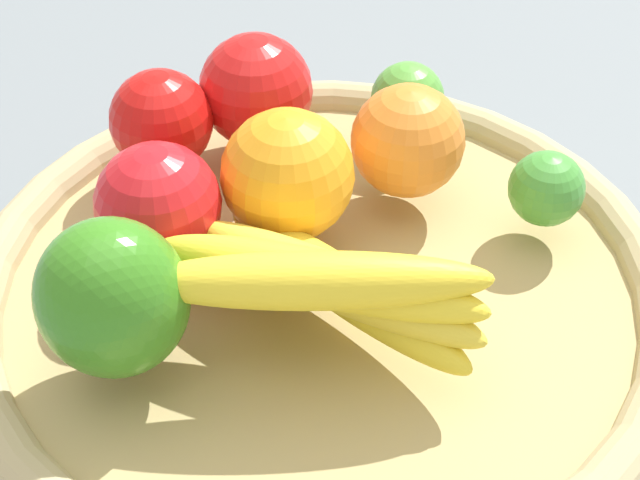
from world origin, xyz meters
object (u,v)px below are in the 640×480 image
(orange_0, at_px, (287,175))
(banana_bunch, at_px, (326,282))
(apple_2, at_px, (161,121))
(orange_1, at_px, (408,141))
(apple_0, at_px, (158,205))
(apple_1, at_px, (256,90))
(bell_pepper, at_px, (113,298))
(lime_0, at_px, (407,99))
(lime_1, at_px, (546,188))

(orange_0, bearing_deg, banana_bunch, -83.57)
(apple_2, height_order, orange_1, orange_1)
(apple_0, bearing_deg, apple_1, 58.89)
(apple_2, bearing_deg, orange_0, -46.66)
(banana_bunch, relative_size, apple_1, 2.41)
(bell_pepper, relative_size, apple_2, 1.34)
(orange_1, distance_m, lime_0, 0.07)
(banana_bunch, bearing_deg, lime_0, 65.29)
(orange_0, bearing_deg, lime_0, 44.81)
(apple_2, distance_m, lime_0, 0.17)
(bell_pepper, bearing_deg, orange_1, -141.91)
(apple_2, distance_m, banana_bunch, 0.19)
(apple_2, bearing_deg, apple_0, -92.09)
(lime_1, height_order, lime_0, lime_0)
(apple_0, relative_size, lime_0, 1.46)
(orange_1, relative_size, lime_0, 1.43)
(orange_1, relative_size, lime_1, 1.54)
(bell_pepper, relative_size, lime_0, 1.78)
(bell_pepper, height_order, lime_0, bell_pepper)
(bell_pepper, xyz_separation_m, orange_1, (0.18, 0.13, -0.01))
(apple_0, height_order, lime_0, apple_0)
(orange_0, distance_m, lime_0, 0.14)
(orange_1, height_order, lime_0, orange_1)
(banana_bunch, relative_size, orange_0, 2.29)
(lime_0, bearing_deg, apple_1, 177.13)
(lime_1, bearing_deg, lime_0, 120.62)
(orange_1, distance_m, orange_0, 0.09)
(apple_0, height_order, bell_pepper, bell_pepper)
(banana_bunch, bearing_deg, orange_1, 59.58)
(apple_2, xyz_separation_m, banana_bunch, (0.08, -0.17, 0.00))
(banana_bunch, height_order, lime_1, banana_bunch)
(apple_2, distance_m, lime_1, 0.25)
(apple_0, bearing_deg, orange_0, 9.61)
(apple_1, bearing_deg, orange_1, -37.66)
(apple_0, distance_m, lime_0, 0.20)
(orange_0, bearing_deg, orange_1, 20.37)
(apple_0, relative_size, orange_0, 0.92)
(apple_0, bearing_deg, apple_2, 87.91)
(bell_pepper, relative_size, orange_1, 1.25)
(apple_1, bearing_deg, orange_0, -84.41)
(bell_pepper, distance_m, lime_0, 0.28)
(banana_bunch, relative_size, lime_0, 3.64)
(banana_bunch, xyz_separation_m, lime_0, (0.09, 0.18, -0.01))
(apple_0, bearing_deg, lime_1, -0.34)
(orange_0, relative_size, lime_1, 1.72)
(bell_pepper, bearing_deg, lime_0, -132.53)
(bell_pepper, distance_m, banana_bunch, 0.11)
(apple_0, height_order, lime_1, apple_0)
(apple_0, xyz_separation_m, apple_2, (0.00, 0.09, -0.00))
(orange_1, xyz_separation_m, banana_bunch, (-0.07, -0.12, -0.00))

